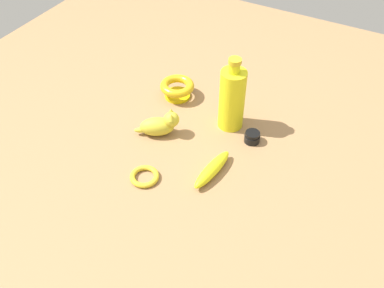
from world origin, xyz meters
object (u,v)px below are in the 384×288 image
(bowl, at_px, (177,88))
(banana, at_px, (212,169))
(bottle_tall, at_px, (232,98))
(cat_figurine, at_px, (160,125))
(bangle, at_px, (145,176))
(nail_polish_jar, at_px, (252,137))

(bowl, height_order, banana, bowl)
(banana, relative_size, bottle_tall, 0.69)
(banana, xyz_separation_m, bottle_tall, (-0.21, -0.04, 0.09))
(cat_figurine, xyz_separation_m, bottle_tall, (-0.14, 0.17, 0.07))
(banana, relative_size, cat_figurine, 1.31)
(banana, bearing_deg, bangle, 130.40)
(cat_figurine, distance_m, bangle, 0.19)
(nail_polish_jar, xyz_separation_m, bottle_tall, (-0.04, -0.09, 0.09))
(bowl, relative_size, bangle, 1.40)
(banana, distance_m, cat_figurine, 0.23)
(bangle, bearing_deg, cat_figurine, -162.44)
(bowl, bearing_deg, cat_figurine, 14.64)
(bowl, distance_m, cat_figurine, 0.19)
(banana, distance_m, bottle_tall, 0.24)
(bowl, distance_m, banana, 0.37)
(bowl, xyz_separation_m, cat_figurine, (0.19, 0.05, 0.00))
(cat_figurine, bearing_deg, bangle, 17.56)
(bangle, bearing_deg, nail_polish_jar, 144.24)
(bowl, distance_m, bottle_tall, 0.23)
(bottle_tall, relative_size, bangle, 2.96)
(banana, relative_size, nail_polish_jar, 3.47)
(bowl, bearing_deg, bangle, 16.08)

